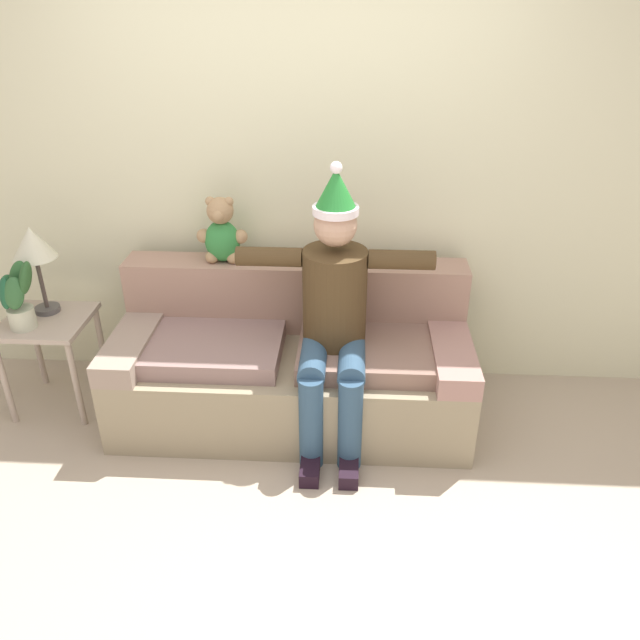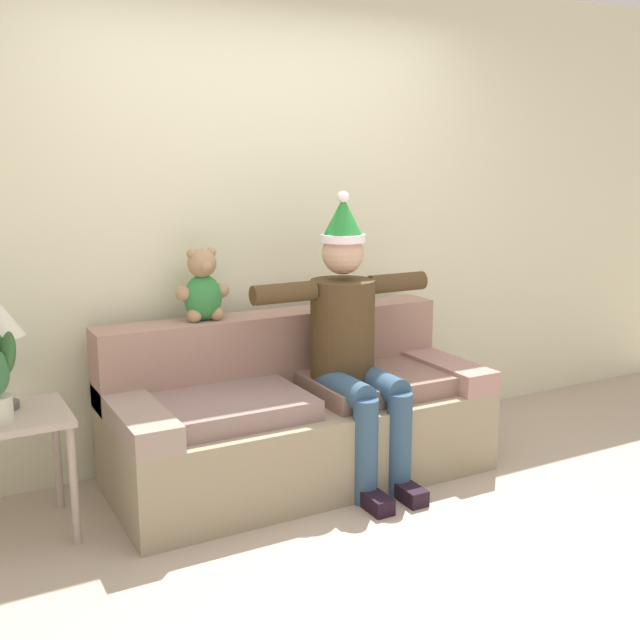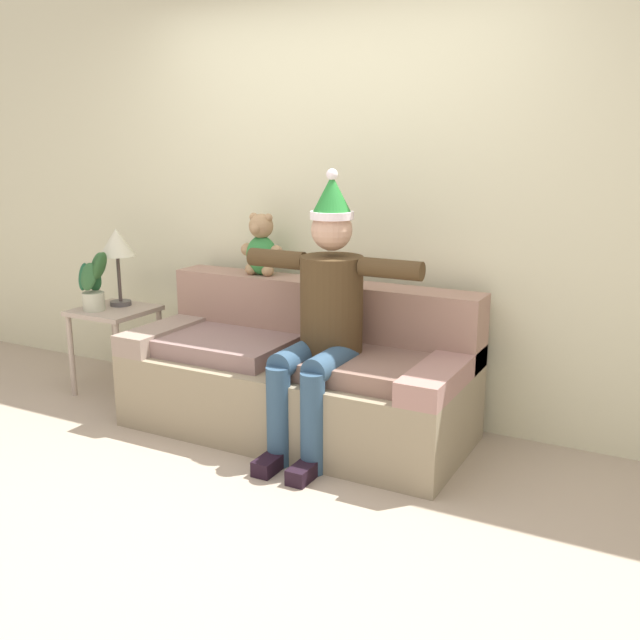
{
  "view_description": "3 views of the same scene",
  "coord_description": "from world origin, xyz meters",
  "px_view_note": "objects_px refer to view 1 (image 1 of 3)",
  "views": [
    {
      "loc": [
        0.33,
        -2.02,
        2.28
      ],
      "look_at": [
        0.17,
        0.84,
        0.72
      ],
      "focal_mm": 35.47,
      "sensor_mm": 36.0,
      "label": 1
    },
    {
      "loc": [
        -1.72,
        -2.38,
        1.67
      ],
      "look_at": [
        0.09,
        0.94,
        0.86
      ],
      "focal_mm": 42.46,
      "sensor_mm": 36.0,
      "label": 2
    },
    {
      "loc": [
        1.96,
        -2.39,
        1.65
      ],
      "look_at": [
        0.2,
        0.91,
        0.71
      ],
      "focal_mm": 40.34,
      "sensor_mm": 36.0,
      "label": 3
    }
  ],
  "objects_px": {
    "couch": "(293,362)",
    "person_seated": "(334,310)",
    "table_lamp": "(33,247)",
    "side_table": "(49,335)",
    "potted_plant": "(17,296)",
    "teddy_bear": "(222,233)"
  },
  "relations": [
    {
      "from": "couch",
      "to": "person_seated",
      "type": "bearing_deg",
      "value": -34.72
    },
    {
      "from": "table_lamp",
      "to": "couch",
      "type": "bearing_deg",
      "value": -3.23
    },
    {
      "from": "person_seated",
      "to": "side_table",
      "type": "distance_m",
      "value": 1.67
    },
    {
      "from": "table_lamp",
      "to": "potted_plant",
      "type": "relative_size",
      "value": 1.27
    },
    {
      "from": "side_table",
      "to": "potted_plant",
      "type": "distance_m",
      "value": 0.32
    },
    {
      "from": "person_seated",
      "to": "potted_plant",
      "type": "relative_size",
      "value": 3.73
    },
    {
      "from": "side_table",
      "to": "potted_plant",
      "type": "bearing_deg",
      "value": -125.81
    },
    {
      "from": "couch",
      "to": "potted_plant",
      "type": "relative_size",
      "value": 4.88
    },
    {
      "from": "couch",
      "to": "side_table",
      "type": "distance_m",
      "value": 1.41
    },
    {
      "from": "couch",
      "to": "potted_plant",
      "type": "height_order",
      "value": "potted_plant"
    },
    {
      "from": "side_table",
      "to": "table_lamp",
      "type": "distance_m",
      "value": 0.51
    },
    {
      "from": "table_lamp",
      "to": "person_seated",
      "type": "bearing_deg",
      "value": -8.41
    },
    {
      "from": "teddy_bear",
      "to": "table_lamp",
      "type": "xyz_separation_m",
      "value": [
        -1.02,
        -0.17,
        -0.04
      ]
    },
    {
      "from": "couch",
      "to": "teddy_bear",
      "type": "relative_size",
      "value": 5.17
    },
    {
      "from": "couch",
      "to": "table_lamp",
      "type": "bearing_deg",
      "value": 176.77
    },
    {
      "from": "couch",
      "to": "potted_plant",
      "type": "distance_m",
      "value": 1.54
    },
    {
      "from": "person_seated",
      "to": "potted_plant",
      "type": "height_order",
      "value": "person_seated"
    },
    {
      "from": "potted_plant",
      "to": "table_lamp",
      "type": "bearing_deg",
      "value": 76.43
    },
    {
      "from": "teddy_bear",
      "to": "side_table",
      "type": "height_order",
      "value": "teddy_bear"
    },
    {
      "from": "person_seated",
      "to": "teddy_bear",
      "type": "bearing_deg",
      "value": 147.32
    },
    {
      "from": "side_table",
      "to": "potted_plant",
      "type": "xyz_separation_m",
      "value": [
        -0.07,
        -0.1,
        0.29
      ]
    },
    {
      "from": "table_lamp",
      "to": "potted_plant",
      "type": "distance_m",
      "value": 0.28
    }
  ]
}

